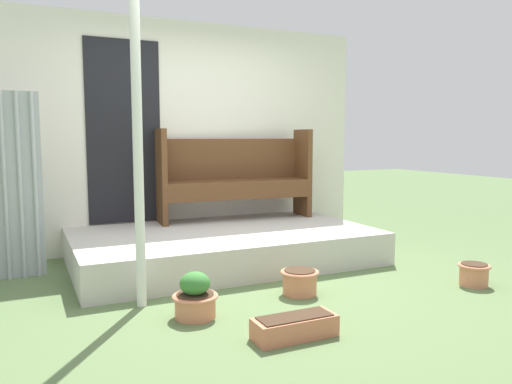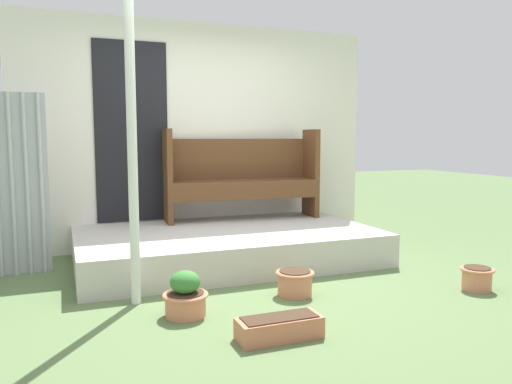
% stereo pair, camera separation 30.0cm
% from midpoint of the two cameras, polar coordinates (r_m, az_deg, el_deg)
% --- Properties ---
extents(ground_plane, '(24.00, 24.00, 0.00)m').
position_cam_midpoint_polar(ground_plane, '(4.44, -2.01, -10.52)').
color(ground_plane, '#5B7547').
extents(porch_slab, '(3.00, 1.75, 0.33)m').
position_cam_midpoint_polar(porch_slab, '(5.21, -5.35, -6.16)').
color(porch_slab, beige).
rests_on(porch_slab, ground_plane).
extents(house_wall, '(4.20, 0.08, 2.60)m').
position_cam_midpoint_polar(house_wall, '(5.93, -8.80, 6.39)').
color(house_wall, white).
rests_on(house_wall, ground_plane).
extents(support_post, '(0.07, 0.07, 2.43)m').
position_cam_midpoint_polar(support_post, '(3.83, -15.56, 5.05)').
color(support_post, white).
rests_on(support_post, ground_plane).
extents(bench, '(1.81, 0.52, 1.05)m').
position_cam_midpoint_polar(bench, '(5.83, -3.91, 2.16)').
color(bench, brown).
rests_on(bench, porch_slab).
extents(flower_pot_left, '(0.33, 0.33, 0.33)m').
position_cam_midpoint_polar(flower_pot_left, '(3.67, -9.35, -11.86)').
color(flower_pot_left, tan).
rests_on(flower_pot_left, ground_plane).
extents(flower_pot_middle, '(0.32, 0.32, 0.20)m').
position_cam_midpoint_polar(flower_pot_middle, '(4.15, 2.92, -10.12)').
color(flower_pot_middle, tan).
rests_on(flower_pot_middle, ground_plane).
extents(flower_pot_right, '(0.27, 0.27, 0.19)m').
position_cam_midpoint_polar(flower_pot_right, '(4.72, 21.98, -8.62)').
color(flower_pot_right, tan).
rests_on(flower_pot_right, ground_plane).
extents(planter_box_rect, '(0.55, 0.21, 0.15)m').
position_cam_midpoint_polar(planter_box_rect, '(3.31, 1.77, -15.18)').
color(planter_box_rect, '#C67251').
rests_on(planter_box_rect, ground_plane).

